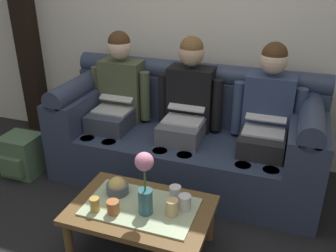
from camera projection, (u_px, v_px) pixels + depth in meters
back_wall_patterned at (207, 0)px, 3.20m from camera, size 6.00×0.12×2.90m
couch at (186, 137)px, 3.20m from camera, size 2.21×0.88×0.96m
person_left at (117, 97)px, 3.27m from camera, size 0.56×0.67×1.22m
person_middle at (187, 106)px, 3.07m from camera, size 0.56×0.67×1.22m
person_right at (266, 117)px, 2.88m from camera, size 0.56×0.67×1.22m
coffee_table at (141, 213)px, 2.37m from camera, size 0.90×0.59×0.35m
flower_vase at (145, 181)px, 2.20m from camera, size 0.11×0.11×0.42m
snack_bowl at (117, 187)px, 2.47m from camera, size 0.15×0.15×0.12m
cup_near_left at (95, 204)px, 2.30m from camera, size 0.06×0.06×0.09m
cup_near_right at (172, 207)px, 2.26m from camera, size 0.08×0.08×0.10m
cup_far_center at (175, 193)px, 2.39m from camera, size 0.08×0.08×0.10m
cup_far_left at (185, 202)px, 2.31m from camera, size 0.08×0.08×0.10m
cup_far_right at (113, 207)px, 2.28m from camera, size 0.08×0.08×0.09m
backpack_left at (22, 155)px, 3.29m from camera, size 0.31×0.32×0.37m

